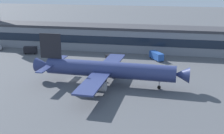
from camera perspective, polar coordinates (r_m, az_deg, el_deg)
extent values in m
plane|color=#4C4F54|center=(102.17, -7.66, -2.53)|extent=(600.00, 600.00, 0.00)
cube|color=gray|center=(146.18, -1.51, 5.64)|extent=(146.34, 14.75, 10.57)
cube|color=#38383D|center=(145.16, -1.52, 7.92)|extent=(149.27, 15.05, 1.20)
cube|color=#192333|center=(138.99, -2.20, 5.28)|extent=(143.42, 0.16, 3.80)
cylinder|color=navy|center=(94.97, -0.48, -0.53)|extent=(42.89, 6.60, 5.30)
cone|color=navy|center=(92.48, 13.48, -1.49)|extent=(4.92, 5.18, 5.04)
cone|color=navy|center=(102.78, -13.17, 0.37)|extent=(5.98, 4.95, 4.77)
cube|color=black|center=(99.87, -11.95, 4.06)|extent=(7.44, 0.73, 8.48)
cube|color=navy|center=(106.26, -10.20, 1.53)|extent=(2.69, 9.61, 0.30)
cube|color=navy|center=(96.11, -12.92, -0.26)|extent=(2.69, 9.61, 0.30)
cube|color=navy|center=(107.01, 0.04, 1.18)|extent=(6.58, 19.41, 0.50)
cube|color=navy|center=(84.44, -3.79, -3.20)|extent=(6.58, 19.41, 0.50)
cylinder|color=#99999E|center=(104.62, 0.21, -0.25)|extent=(4.46, 3.05, 2.92)
cylinder|color=#99999E|center=(87.41, -2.58, -3.77)|extent=(4.46, 3.05, 2.92)
cylinder|color=black|center=(94.18, 9.19, -3.94)|extent=(1.11, 0.53, 1.10)
cylinder|color=slate|center=(93.63, 9.24, -3.04)|extent=(0.24, 0.24, 2.61)
cylinder|color=black|center=(99.15, -1.35, -2.65)|extent=(1.11, 0.53, 1.10)
cylinder|color=slate|center=(98.64, -1.36, -1.78)|extent=(0.24, 0.24, 2.61)
cylinder|color=black|center=(94.82, -2.08, -3.58)|extent=(1.11, 0.53, 1.10)
cylinder|color=slate|center=(94.28, -2.09, -2.68)|extent=(0.24, 0.24, 2.61)
cube|color=black|center=(141.36, -15.68, 3.25)|extent=(6.38, 3.66, 3.20)
cube|color=black|center=(140.81, -15.05, 3.52)|extent=(2.53, 2.61, 0.80)
cylinder|color=black|center=(142.23, -14.70, 2.74)|extent=(0.75, 0.45, 0.70)
cylinder|color=black|center=(140.20, -14.90, 2.53)|extent=(0.75, 0.45, 0.70)
cylinder|color=black|center=(143.28, -16.34, 2.71)|extent=(0.75, 0.45, 0.70)
cylinder|color=black|center=(141.26, -16.56, 2.50)|extent=(0.75, 0.45, 0.70)
cube|color=black|center=(128.09, -0.44, 2.12)|extent=(3.96, 3.95, 1.50)
cube|color=black|center=(128.54, -0.07, 2.31)|extent=(2.19, 2.19, 0.38)
cylinder|color=black|center=(129.67, -0.19, 1.96)|extent=(0.71, 0.71, 0.70)
cylinder|color=black|center=(128.22, 0.25, 1.79)|extent=(0.71, 0.71, 0.70)
cylinder|color=black|center=(128.37, -1.13, 1.81)|extent=(0.71, 0.71, 0.70)
cylinder|color=black|center=(126.90, -0.70, 1.63)|extent=(0.71, 0.71, 0.70)
cube|color=#2651A5|center=(127.57, 8.70, 2.21)|extent=(6.77, 8.63, 3.00)
cube|color=black|center=(125.46, 9.21, 2.23)|extent=(3.73, 3.85, 0.75)
cylinder|color=black|center=(126.08, 9.80, 1.28)|extent=(0.62, 0.75, 0.70)
cylinder|color=black|center=(124.88, 8.80, 1.18)|extent=(0.62, 0.75, 0.70)
cylinder|color=black|center=(131.03, 8.55, 1.93)|extent=(0.62, 0.75, 0.70)
cylinder|color=black|center=(129.88, 7.57, 1.84)|extent=(0.62, 0.75, 0.70)
cylinder|color=black|center=(156.88, -20.72, 3.49)|extent=(0.59, 0.76, 0.70)
cylinder|color=black|center=(153.62, -20.81, 3.21)|extent=(0.59, 0.76, 0.70)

